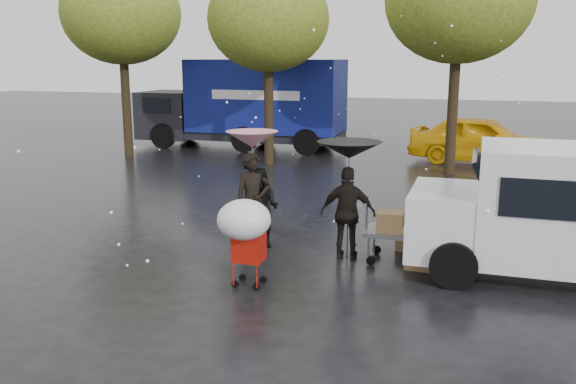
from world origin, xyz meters
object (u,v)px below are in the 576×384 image
(person_black, at_px, (348,213))
(shopping_cart, at_px, (245,224))
(yellow_taxi, at_px, (482,140))
(person_pink, at_px, (253,201))
(blue_truck, at_px, (247,104))
(white_van, at_px, (575,212))
(vendor_cart, at_px, (413,224))

(person_black, relative_size, shopping_cart, 1.16)
(person_black, xyz_separation_m, shopping_cart, (-1.22, -1.97, 0.21))
(shopping_cart, height_order, yellow_taxi, yellow_taxi)
(person_pink, xyz_separation_m, blue_truck, (-4.95, 12.34, 0.83))
(blue_truck, xyz_separation_m, yellow_taxi, (9.04, -1.04, -0.94))
(person_pink, height_order, person_black, person_pink)
(white_van, bearing_deg, shopping_cart, -157.86)
(person_black, height_order, blue_truck, blue_truck)
(person_pink, relative_size, vendor_cart, 1.22)
(shopping_cart, xyz_separation_m, blue_truck, (-5.58, 14.35, 0.69))
(person_black, distance_m, blue_truck, 14.15)
(person_pink, relative_size, white_van, 0.38)
(vendor_cart, height_order, yellow_taxi, yellow_taxi)
(vendor_cart, relative_size, blue_truck, 0.18)
(shopping_cart, height_order, white_van, white_van)
(person_pink, bearing_deg, vendor_cart, -34.59)
(vendor_cart, distance_m, blue_truck, 14.69)
(person_black, distance_m, shopping_cart, 2.33)
(shopping_cart, relative_size, white_van, 0.30)
(blue_truck, bearing_deg, shopping_cart, -68.74)
(white_van, height_order, yellow_taxi, white_van)
(blue_truck, bearing_deg, white_van, -49.51)
(person_black, height_order, shopping_cart, person_black)
(person_black, xyz_separation_m, blue_truck, (-6.80, 12.38, 0.91))
(shopping_cart, bearing_deg, blue_truck, 111.26)
(vendor_cart, height_order, shopping_cart, shopping_cart)
(white_van, bearing_deg, person_black, -179.40)
(shopping_cart, xyz_separation_m, yellow_taxi, (3.46, 13.31, -0.24))
(white_van, bearing_deg, person_pink, 179.99)
(yellow_taxi, bearing_deg, blue_truck, 91.50)
(blue_truck, relative_size, yellow_taxi, 1.72)
(white_van, bearing_deg, vendor_cart, 179.33)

